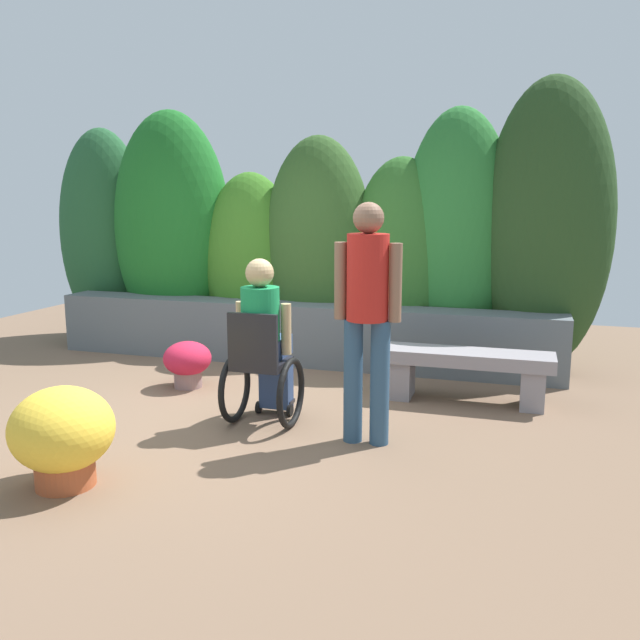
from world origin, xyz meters
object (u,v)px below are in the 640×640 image
flower_pot_purple_near (187,362)px  person_standing_companion (367,307)px  stone_bench (466,368)px  person_in_wheelchair (264,347)px  flower_pot_terracotta_by_wall (63,435)px

flower_pot_purple_near → person_standing_companion: bearing=-25.0°
stone_bench → flower_pot_purple_near: bearing=-178.8°
person_in_wheelchair → flower_pot_terracotta_by_wall: 1.68m
person_standing_companion → flower_pot_terracotta_by_wall: (-1.63, -1.29, -0.68)m
person_in_wheelchair → person_standing_companion: person_standing_companion is taller
person_standing_companion → flower_pot_terracotta_by_wall: 2.19m
stone_bench → person_standing_companion: 1.54m
stone_bench → flower_pot_purple_near: size_ratio=3.28×
stone_bench → flower_pot_purple_near: (-2.58, -0.31, -0.06)m
stone_bench → person_standing_companion: size_ratio=0.85×
flower_pot_terracotta_by_wall → flower_pot_purple_near: bearing=98.6°
stone_bench → person_in_wheelchair: person_in_wheelchair is taller
flower_pot_purple_near → flower_pot_terracotta_by_wall: 2.23m
person_in_wheelchair → flower_pot_purple_near: size_ratio=2.91×
person_standing_companion → flower_pot_terracotta_by_wall: bearing=-139.5°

